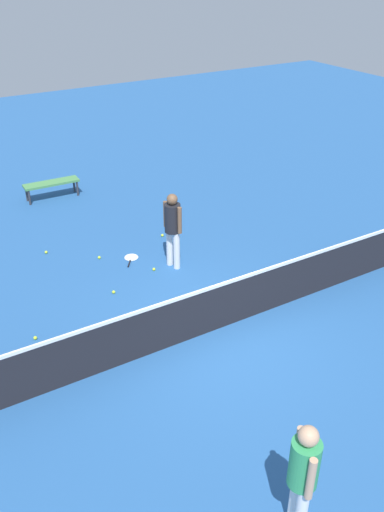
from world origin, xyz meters
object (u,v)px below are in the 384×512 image
at_px(tennis_ball_midcourt, 35,338).
at_px(tennis_ball_stray_left, 162,235).
at_px(tennis_racket_near_player, 131,258).
at_px(tennis_ball_baseline, 114,292).
at_px(courtside_bench, 51,184).
at_px(tennis_ball_by_net, 46,252).
at_px(tennis_ball_stray_right, 99,257).
at_px(player_far_side, 303,473).
at_px(player_near_side, 173,225).
at_px(tennis_ball_near_player, 154,269).

height_order(tennis_ball_midcourt, tennis_ball_stray_left, same).
bearing_deg(tennis_racket_near_player, tennis_ball_baseline, 50.71).
bearing_deg(courtside_bench, tennis_ball_by_net, 69.06).
distance_m(tennis_ball_stray_right, courtside_bench, 3.85).
xyz_separation_m(tennis_racket_near_player, tennis_ball_baseline, (0.91, 1.11, 0.02)).
distance_m(player_far_side, tennis_ball_baseline, 5.89).
relative_size(player_near_side, tennis_ball_baseline, 25.76).
xyz_separation_m(tennis_ball_near_player, tennis_ball_baseline, (1.11, 0.38, 0.00)).
xyz_separation_m(tennis_racket_near_player, tennis_ball_by_net, (1.57, -1.20, 0.02)).
distance_m(tennis_ball_midcourt, tennis_ball_baseline, 1.90).
xyz_separation_m(player_far_side, tennis_ball_baseline, (-0.19, -5.81, -0.98)).
height_order(player_far_side, tennis_ball_midcourt, player_far_side).
relative_size(tennis_ball_by_net, tennis_ball_baseline, 1.00).
distance_m(tennis_ball_by_net, tennis_ball_stray_left, 2.74).
bearing_deg(tennis_ball_baseline, courtside_bench, -95.20).
bearing_deg(tennis_ball_stray_right, tennis_ball_near_player, 127.10).
bearing_deg(tennis_ball_midcourt, courtside_bench, -110.94).
relative_size(tennis_ball_by_net, tennis_ball_stray_right, 1.00).
distance_m(player_far_side, tennis_ball_stray_left, 7.87).
distance_m(tennis_ball_stray_left, tennis_ball_stray_right, 1.74).
height_order(tennis_ball_stray_right, courtside_bench, courtside_bench).
distance_m(tennis_ball_stray_left, courtside_bench, 3.93).
relative_size(player_far_side, tennis_ball_by_net, 25.76).
distance_m(tennis_ball_near_player, tennis_ball_by_net, 2.61).
bearing_deg(player_near_side, tennis_racket_near_player, -49.70).
bearing_deg(player_near_side, tennis_ball_midcourt, 16.35).
bearing_deg(tennis_ball_near_player, tennis_ball_by_net, -47.48).
relative_size(tennis_ball_stray_right, courtside_bench, 0.04).
height_order(tennis_ball_near_player, tennis_ball_stray_left, same).
bearing_deg(tennis_ball_midcourt, player_near_side, -163.65).
bearing_deg(tennis_ball_near_player, player_far_side, 78.15).
height_order(player_near_side, tennis_racket_near_player, player_near_side).
bearing_deg(tennis_ball_stray_right, player_near_side, 138.52).
relative_size(tennis_racket_near_player, courtside_bench, 0.38).
bearing_deg(tennis_ball_stray_right, tennis_ball_stray_left, -172.45).
distance_m(player_far_side, tennis_ball_by_net, 8.18).
relative_size(tennis_racket_near_player, tennis_ball_near_player, 8.75).
xyz_separation_m(tennis_ball_stray_left, tennis_ball_stray_right, (1.72, 0.23, 0.00)).
bearing_deg(player_far_side, tennis_ball_stray_left, -106.37).
xyz_separation_m(tennis_ball_midcourt, tennis_ball_baseline, (-1.79, -0.65, 0.00)).
bearing_deg(tennis_ball_baseline, tennis_ball_stray_left, -139.97).
distance_m(tennis_ball_midcourt, tennis_ball_stray_left, 4.46).
xyz_separation_m(player_near_side, tennis_ball_midcourt, (3.35, 0.98, -0.98)).
xyz_separation_m(tennis_ball_by_net, tennis_ball_baseline, (-0.66, 2.30, 0.00)).
height_order(tennis_racket_near_player, courtside_bench, courtside_bench).
relative_size(player_far_side, tennis_ball_baseline, 25.76).
relative_size(tennis_ball_midcourt, tennis_ball_stray_left, 1.00).
relative_size(tennis_racket_near_player, tennis_ball_midcourt, 8.75).
height_order(tennis_ball_near_player, tennis_ball_by_net, same).
bearing_deg(tennis_ball_baseline, tennis_ball_midcourt, 19.94).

